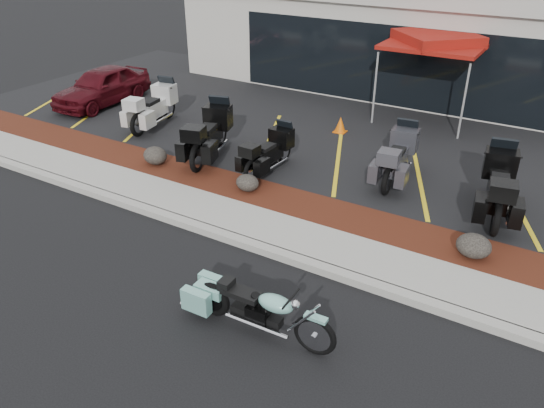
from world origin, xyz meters
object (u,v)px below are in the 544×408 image
Objects in this scene: touring_white at (167,97)px; parked_car at (102,86)px; traffic_cone at (340,124)px; hero_cruiser at (315,330)px; popup_canopy at (437,41)px.

parked_car is (-2.91, -0.00, -0.06)m from touring_white.
touring_white is 4.94× the size of traffic_cone.
hero_cruiser is 13.40m from parked_car.
traffic_cone is (-3.44, 8.45, -0.07)m from hero_cruiser.
parked_car is (-11.56, 6.76, 0.32)m from hero_cruiser.
hero_cruiser is 11.36m from popup_canopy.
hero_cruiser is 10.99m from touring_white.
hero_cruiser is 9.12m from traffic_cone.
parked_car reaches higher than traffic_cone.
traffic_cone is at bearing -108.54° from popup_canopy.
parked_car is at bearing 80.44° from touring_white.
traffic_cone is at bearing -81.74° from touring_white.
popup_canopy is at bearing 54.93° from traffic_cone.
popup_canopy is at bearing 96.57° from hero_cruiser.
touring_white is 8.42m from popup_canopy.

